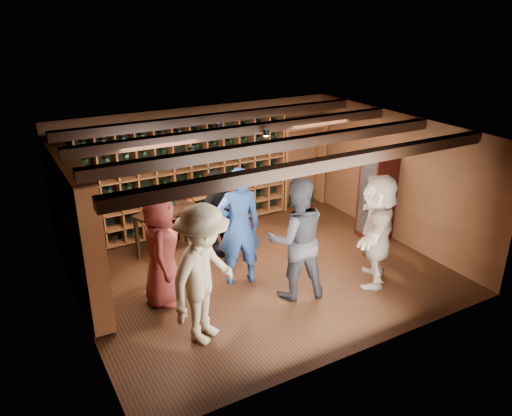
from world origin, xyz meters
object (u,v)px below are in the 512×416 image
man_blue_shirt (239,227)px  guest_red_floral (161,249)px  display_cabinet (376,197)px  tasting_table (166,215)px  guest_khaki (203,275)px  guest_beige (377,230)px  guest_woman_black (218,216)px  man_grey_suit (296,239)px

man_blue_shirt → guest_red_floral: bearing=11.5°
display_cabinet → tasting_table: bearing=160.8°
guest_red_floral → guest_khaki: 1.20m
guest_khaki → guest_beige: size_ratio=1.05×
man_blue_shirt → guest_beige: (1.96, -1.11, -0.05)m
display_cabinet → tasting_table: (-3.86, 1.34, -0.09)m
guest_red_floral → tasting_table: size_ratio=1.43×
man_blue_shirt → guest_khaki: size_ratio=1.00×
tasting_table → display_cabinet: bearing=-42.4°
tasting_table → guest_khaki: bearing=-122.5°
man_blue_shirt → guest_beige: size_ratio=1.06×
guest_khaki → guest_woman_black: bearing=26.6°
man_blue_shirt → tasting_table: 1.74m
display_cabinet → guest_khaki: bearing=-162.1°
man_blue_shirt → guest_khaki: 1.62m
display_cabinet → guest_woman_black: (-3.14, 0.64, 0.00)m
man_grey_suit → guest_beige: man_grey_suit is taller
tasting_table → guest_beige: bearing=-68.7°
man_grey_suit → tasting_table: bearing=-46.8°
guest_red_floral → tasting_table: (0.63, 1.56, -0.15)m
display_cabinet → tasting_table: display_cabinet is taller
guest_red_floral → guest_beige: bearing=-85.7°
guest_beige → tasting_table: guest_beige is taller
man_grey_suit → tasting_table: (-1.26, 2.40, -0.23)m
man_grey_suit → display_cabinet: bearing=-142.4°
display_cabinet → man_grey_suit: size_ratio=0.88×
man_grey_suit → guest_khaki: bearing=26.7°
guest_woman_black → tasting_table: (-0.72, 0.70, -0.09)m
man_grey_suit → guest_red_floral: bearing=-8.5°
guest_red_floral → tasting_table: bearing=1.3°
guest_red_floral → guest_khaki: size_ratio=0.91×
man_grey_suit → guest_khaki: 1.74m
display_cabinet → man_grey_suit: 2.81m
man_blue_shirt → guest_khaki: man_blue_shirt is taller
man_blue_shirt → man_grey_suit: man_blue_shirt is taller
guest_beige → guest_woman_black: bearing=-92.0°
guest_red_floral → man_blue_shirt: bearing=-67.7°
guest_red_floral → tasting_table: 1.69m
guest_woman_black → guest_khaki: guest_khaki is taller
guest_red_floral → guest_khaki: (0.18, -1.18, 0.09)m
man_grey_suit → guest_red_floral: size_ratio=1.08×
man_grey_suit → tasting_table: size_ratio=1.55×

